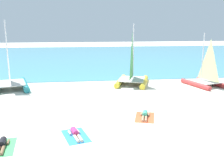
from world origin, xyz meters
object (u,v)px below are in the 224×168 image
sailboat_red (205,78)px  sailboat_teal (10,79)px  sunbather_left (2,144)px  towel_left (2,147)px  sunbather_right (145,115)px  towel_right (145,117)px  towel_middle (76,136)px  sailboat_yellow (132,76)px  sunbather_middle (75,133)px

sailboat_red → sailboat_teal: size_ratio=0.81×
sailboat_red → sunbather_left: size_ratio=2.98×
sailboat_teal → towel_left: 11.52m
towel_left → sunbather_right: (7.34, 3.06, 0.13)m
sailboat_red → towel_right: size_ratio=2.46×
sailboat_red → sunbather_left: (-14.63, -10.21, -0.56)m
sailboat_teal → towel_middle: sailboat_teal is taller
sailboat_teal → sailboat_red: bearing=-19.2°
sunbather_right → towel_right: bearing=-90.0°
sailboat_yellow → sailboat_teal: 10.66m
sailboat_yellow → towel_right: sailboat_yellow is taller
towel_middle → sunbather_middle: 0.14m
sailboat_yellow → sailboat_teal: size_ratio=0.95×
sailboat_red → sunbather_right: size_ratio=3.02×
sailboat_yellow → sailboat_teal: sailboat_teal is taller
towel_middle → sunbather_middle: sunbather_middle is taller
towel_right → sailboat_yellow: bearing=83.5°
sailboat_teal → sunbather_right: size_ratio=3.74×
towel_left → sailboat_red: bearing=35.1°
towel_left → sunbather_right: 7.95m
towel_right → sailboat_red: bearing=44.9°
sailboat_yellow → sunbather_right: 8.72m
towel_middle → sailboat_red: bearing=39.8°
sunbather_middle → towel_right: bearing=12.2°
sunbather_left → towel_right: size_ratio=0.83×
sunbather_left → towel_middle: size_ratio=0.83×
sailboat_teal → sunbather_left: sailboat_teal is taller
sailboat_yellow → sailboat_red: sailboat_yellow is taller
sunbather_left → towel_right: (7.33, 2.93, -0.13)m
sailboat_teal → towel_right: 12.73m
towel_middle → sailboat_yellow: bearing=65.1°
sailboat_yellow → sunbather_middle: sailboat_yellow is taller
sailboat_teal → sunbather_left: 11.45m
sailboat_red → sunbather_left: 17.85m
sunbather_middle → towel_left: bearing=179.9°
sunbather_middle → sunbather_right: (4.08, 2.17, 0.00)m
sunbather_left → sunbather_right: size_ratio=1.02×
sunbather_left → sunbather_middle: (3.26, 0.82, 0.00)m
sailboat_teal → sunbather_middle: (5.59, -10.37, -0.73)m
towel_right → sunbather_left: bearing=-158.2°
sailboat_red → sunbather_right: (-7.29, -7.22, -0.56)m
towel_middle → sunbather_right: size_ratio=1.23×
towel_left → sunbather_left: (-0.01, 0.07, 0.13)m
sunbather_left → sailboat_yellow: bearing=47.5°
towel_middle → towel_right: size_ratio=1.00×
sunbather_right → towel_left: bearing=-140.8°
sailboat_yellow → sunbather_left: (-8.32, -11.63, -0.68)m
sailboat_teal → towel_left: (2.34, -11.25, -0.85)m
sailboat_teal → towel_right: size_ratio=3.04×
sailboat_yellow → sunbather_right: bearing=-78.1°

